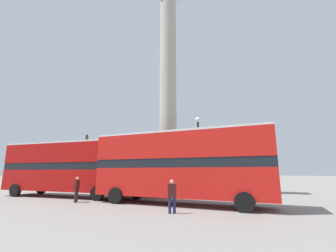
{
  "coord_description": "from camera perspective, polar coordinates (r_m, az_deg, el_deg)",
  "views": [
    {
      "loc": [
        7.22,
        -19.34,
        2.02
      ],
      "look_at": [
        0.0,
        0.0,
        6.18
      ],
      "focal_mm": 24.0,
      "sensor_mm": 36.0,
      "label": 1
    }
  ],
  "objects": [
    {
      "name": "ground_plane",
      "position": [
        20.74,
        0.0,
        -16.99
      ],
      "size": [
        200.0,
        200.0,
        0.0
      ],
      "primitive_type": "plane",
      "color": "gray"
    },
    {
      "name": "monument_column",
      "position": [
        21.1,
        0.0,
        0.52
      ],
      "size": [
        5.88,
        5.88,
        22.35
      ],
      "color": "#A39E8E",
      "rests_on": "ground_plane"
    },
    {
      "name": "bus_a",
      "position": [
        14.45,
        3.04,
        -9.6
      ],
      "size": [
        11.29,
        3.31,
        4.48
      ],
      "rotation": [
        0.0,
        0.0,
        -0.06
      ],
      "color": "red",
      "rests_on": "ground_plane"
    },
    {
      "name": "bus_b",
      "position": [
        20.47,
        -24.11,
        -9.37
      ],
      "size": [
        11.3,
        3.03,
        4.34
      ],
      "rotation": [
        0.0,
        0.0,
        0.03
      ],
      "color": "#A80F0C",
      "rests_on": "ground_plane"
    },
    {
      "name": "equestrian_statue",
      "position": [
        28.54,
        -20.45,
        -11.01
      ],
      "size": [
        3.94,
        3.41,
        6.41
      ],
      "rotation": [
        0.0,
        0.0,
        0.38
      ],
      "color": "#A39E8E",
      "rests_on": "ground_plane"
    },
    {
      "name": "street_lamp",
      "position": [
        17.3,
        7.81,
        -6.46
      ],
      "size": [
        0.43,
        0.43,
        6.17
      ],
      "color": "black",
      "rests_on": "ground_plane"
    },
    {
      "name": "pedestrian_near_lamp",
      "position": [
        16.69,
        -22.17,
        -14.4
      ],
      "size": [
        0.29,
        0.46,
        1.65
      ],
      "rotation": [
        0.0,
        0.0,
        5.0
      ],
      "color": "#28282D",
      "rests_on": "ground_plane"
    },
    {
      "name": "pedestrian_by_plinth",
      "position": [
        11.56,
        1.03,
        -17.07
      ],
      "size": [
        0.45,
        0.31,
        1.6
      ],
      "rotation": [
        0.0,
        0.0,
        0.38
      ],
      "color": "#192347",
      "rests_on": "ground_plane"
    }
  ]
}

